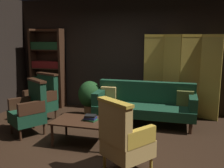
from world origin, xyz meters
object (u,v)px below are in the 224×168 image
potted_plant (90,96)px  book_navy_cloth (90,118)px  bookshelf (48,67)px  coffee_table (83,123)px  armchair_wing_left (42,98)px  folding_screen (181,75)px  velvet_couch (145,103)px  book_green_cloth (90,120)px  book_black_cloth (90,116)px  armchair_gilt_accent (124,138)px  armchair_wing_right (30,109)px

potted_plant → book_navy_cloth: bearing=-69.5°
bookshelf → coffee_table: bearing=-49.2°
armchair_wing_left → potted_plant: 1.07m
coffee_table → potted_plant: (-0.43, 1.52, 0.11)m
folding_screen → velvet_couch: bearing=-136.7°
armchair_wing_left → book_green_cloth: (1.50, -0.98, -0.06)m
velvet_couch → armchair_wing_left: size_ratio=2.04×
coffee_table → book_black_cloth: size_ratio=5.52×
velvet_couch → book_green_cloth: bearing=-119.3°
armchair_gilt_accent → book_navy_cloth: bearing=134.6°
folding_screen → potted_plant: 2.15m
coffee_table → potted_plant: size_ratio=1.20×
book_navy_cloth → book_black_cloth: (0.00, 0.00, 0.04)m
armchair_wing_right → velvet_couch: bearing=30.1°
bookshelf → armchair_gilt_accent: 3.98m
coffee_table → armchair_wing_right: armchair_wing_right is taller
velvet_couch → book_green_cloth: 1.53m
book_navy_cloth → book_black_cloth: book_black_cloth is taller
armchair_wing_right → book_green_cloth: 1.30m
book_black_cloth → folding_screen: bearing=53.9°
book_green_cloth → bookshelf: bearing=133.2°
bookshelf → coffee_table: (1.82, -2.10, -0.68)m
coffee_table → potted_plant: potted_plant is taller
armchair_gilt_accent → armchair_wing_right: same height
armchair_gilt_accent → book_green_cloth: 1.10m
armchair_gilt_accent → potted_plant: armchair_gilt_accent is taller
armchair_wing_left → folding_screen: bearing=19.1°
bookshelf → velvet_couch: size_ratio=0.97×
armchair_wing_right → book_navy_cloth: bearing=-6.9°
book_green_cloth → book_navy_cloth: size_ratio=1.15×
armchair_wing_left → coffee_table: bearing=-36.4°
folding_screen → book_black_cloth: folding_screen is taller
bookshelf → velvet_couch: 2.87m
armchair_wing_right → bookshelf: bearing=109.1°
armchair_wing_left → book_black_cloth: size_ratio=5.74×
velvet_couch → book_navy_cloth: size_ratio=10.83×
folding_screen → bookshelf: 3.42m
velvet_couch → armchair_wing_left: armchair_wing_left is taller
folding_screen → coffee_table: size_ratio=1.90×
armchair_wing_left → armchair_wing_right: (0.21, -0.82, 0.00)m
coffee_table → book_green_cloth: bearing=11.2°
book_green_cloth → book_navy_cloth: 0.03m
armchair_gilt_accent → coffee_table: bearing=140.2°
book_green_cloth → book_black_cloth: 0.07m
velvet_couch → book_green_cloth: velvet_couch is taller
potted_plant → book_black_cloth: (0.56, -1.50, 0.02)m
coffee_table → armchair_gilt_accent: (0.90, -0.75, 0.12)m
book_black_cloth → armchair_gilt_accent: bearing=-45.4°
armchair_wing_right → book_black_cloth: armchair_wing_right is taller
bookshelf → armchair_wing_left: bookshelf is taller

